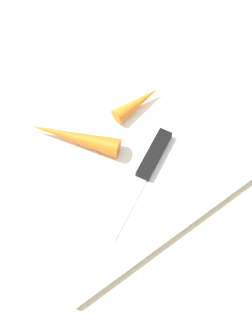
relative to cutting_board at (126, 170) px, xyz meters
The scene contains 5 objects.
ground_plane 0.01m from the cutting_board, ahead, with size 1.40×1.40×0.00m, color #C6B793.
cutting_board is the anchor object (origin of this frame).
knife 0.04m from the cutting_board, 22.65° to the right, with size 0.19×0.11×0.01m.
carrot_long 0.10m from the cutting_board, 114.38° to the left, with size 0.03×0.03×0.15m, color orange.
carrot_short 0.12m from the cutting_board, 44.04° to the left, with size 0.03×0.03×0.09m, color orange.
Camera 1 is at (-0.16, -0.22, 0.61)m, focal length 44.99 mm.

